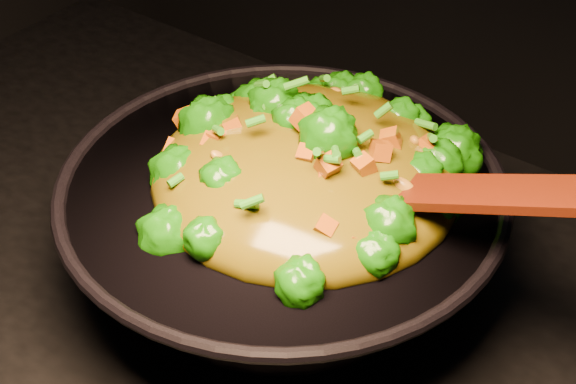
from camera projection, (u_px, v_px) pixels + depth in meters
The scene contains 4 objects.
wok at pixel (282, 232), 0.93m from camera, with size 0.44×0.44×0.12m, color black, non-canonical shape.
stir_fry at pixel (307, 138), 0.86m from camera, with size 0.31×0.31×0.11m, color #186A07, non-canonical shape.
spatula at pixel (456, 193), 0.79m from camera, with size 0.34×0.05×0.01m, color #3C1807.
back_pot at pixel (296, 163), 1.03m from camera, with size 0.20×0.20×0.11m, color black.
Camera 1 is at (0.47, -0.45, 1.58)m, focal length 55.00 mm.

